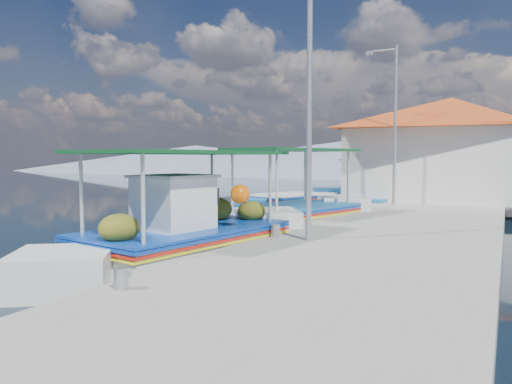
% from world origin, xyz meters
% --- Properties ---
extents(ground, '(160.00, 160.00, 0.00)m').
position_xyz_m(ground, '(0.00, 0.00, 0.00)').
color(ground, black).
rests_on(ground, ground).
extents(quay, '(5.00, 44.00, 0.50)m').
position_xyz_m(quay, '(5.90, 6.00, 0.25)').
color(quay, '#9D9A93').
rests_on(quay, ground).
extents(bollards, '(0.20, 17.20, 0.30)m').
position_xyz_m(bollards, '(3.80, 5.25, 0.65)').
color(bollards, '#A5A8AD').
rests_on(bollards, quay).
extents(main_caique, '(3.31, 8.14, 2.72)m').
position_xyz_m(main_caique, '(2.20, 0.81, 0.52)').
color(main_caique, white).
rests_on(main_caique, ground).
extents(caique_green_canopy, '(3.72, 7.33, 2.87)m').
position_xyz_m(caique_green_canopy, '(2.50, 6.10, 0.43)').
color(caique_green_canopy, white).
rests_on(caique_green_canopy, ground).
extents(caique_blue_hull, '(3.49, 6.18, 1.18)m').
position_xyz_m(caique_blue_hull, '(0.33, 11.13, 0.32)').
color(caique_blue_hull, '#1C6CAD').
rests_on(caique_blue_hull, ground).
extents(caique_far, '(3.71, 6.57, 2.47)m').
position_xyz_m(caique_far, '(2.58, 14.55, 0.46)').
color(caique_far, '#1C6CAD').
rests_on(caique_far, ground).
extents(harbor_building, '(10.49, 10.49, 4.40)m').
position_xyz_m(harbor_building, '(6.20, 15.00, 2.78)').
color(harbor_building, silver).
rests_on(harbor_building, quay).
extents(lamp_post_near, '(1.21, 0.14, 6.00)m').
position_xyz_m(lamp_post_near, '(4.51, 2.00, 3.85)').
color(lamp_post_near, '#A5A8AD').
rests_on(lamp_post_near, quay).
extents(lamp_post_far, '(1.21, 0.14, 6.00)m').
position_xyz_m(lamp_post_far, '(4.51, 11.00, 3.85)').
color(lamp_post_far, '#A5A8AD').
rests_on(lamp_post_far, quay).
extents(mountain_ridge, '(171.40, 96.00, 5.50)m').
position_xyz_m(mountain_ridge, '(6.54, 56.00, 2.04)').
color(mountain_ridge, gray).
rests_on(mountain_ridge, ground).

